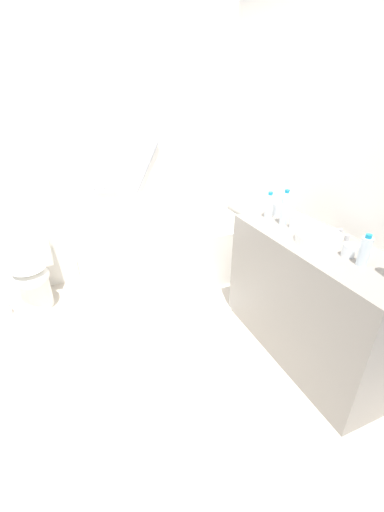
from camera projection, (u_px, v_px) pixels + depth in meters
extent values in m
plane|color=beige|center=(121.00, 349.00, 2.45)|extent=(4.09, 4.09, 0.00)
cube|color=white|center=(77.00, 150.00, 2.86)|extent=(3.49, 0.10, 2.56)
cube|color=white|center=(315.00, 162.00, 2.41)|extent=(0.10, 2.75, 2.56)
cube|color=white|center=(167.00, 255.00, 3.23)|extent=(1.69, 0.69, 0.56)
cube|color=white|center=(166.00, 233.00, 3.12)|extent=(1.39, 0.50, 0.09)
cylinder|color=#A4A4A9|center=(226.00, 216.00, 3.31)|extent=(0.09, 0.03, 0.03)
cylinder|color=#A4A4A9|center=(146.00, 169.00, 3.09)|extent=(0.28, 0.03, 0.51)
cylinder|color=#A4A4A9|center=(106.00, 187.00, 3.01)|extent=(0.24, 0.03, 0.03)
cylinder|color=white|center=(35.00, 290.00, 2.86)|extent=(0.26, 0.26, 0.34)
ellipsoid|color=white|center=(31.00, 276.00, 2.75)|extent=(0.31, 0.36, 0.16)
ellipsoid|color=white|center=(28.00, 267.00, 2.71)|extent=(0.29, 0.34, 0.02)
cube|color=white|center=(28.00, 250.00, 2.87)|extent=(0.38, 0.17, 0.29)
cylinder|color=#B7B7BC|center=(24.00, 235.00, 2.80)|extent=(0.03, 0.03, 0.01)
cube|color=gray|center=(310.00, 300.00, 2.26)|extent=(0.53, 1.34, 0.89)
cylinder|color=white|center=(318.00, 237.00, 2.06)|extent=(0.29, 0.29, 0.06)
cylinder|color=#B0B0B5|center=(340.00, 233.00, 2.12)|extent=(0.02, 0.02, 0.05)
cylinder|color=#B0B0B5|center=(335.00, 231.00, 2.09)|extent=(0.10, 0.02, 0.02)
cylinder|color=#B0B0B5|center=(347.00, 238.00, 2.08)|extent=(0.03, 0.03, 0.04)
cylinder|color=#B0B0B5|center=(333.00, 231.00, 2.18)|extent=(0.03, 0.03, 0.04)
cylinder|color=silver|center=(269.00, 206.00, 2.42)|extent=(0.06, 0.06, 0.18)
cylinder|color=teal|center=(271.00, 193.00, 2.37)|extent=(0.03, 0.03, 0.02)
cylinder|color=silver|center=(285.00, 209.00, 2.28)|extent=(0.06, 0.06, 0.23)
cylinder|color=teal|center=(287.00, 191.00, 2.22)|extent=(0.03, 0.03, 0.02)
cylinder|color=silver|center=(364.00, 252.00, 1.76)|extent=(0.06, 0.06, 0.16)
cylinder|color=teal|center=(369.00, 236.00, 1.71)|extent=(0.03, 0.03, 0.02)
cylinder|color=white|center=(349.00, 250.00, 1.87)|extent=(0.08, 0.08, 0.08)
cylinder|color=white|center=(278.00, 210.00, 2.46)|extent=(0.07, 0.07, 0.10)
cylinder|color=white|center=(294.00, 222.00, 2.26)|extent=(0.06, 0.06, 0.09)
cube|color=white|center=(189.00, 308.00, 2.90)|extent=(0.69, 0.35, 0.01)
cylinder|color=white|center=(4.00, 310.00, 2.79)|extent=(0.11, 0.11, 0.12)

